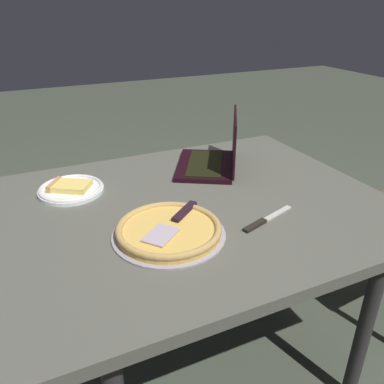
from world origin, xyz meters
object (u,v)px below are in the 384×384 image
pizza_plate (71,189)px  pizza_tray (169,230)px  table_knife (264,221)px  dining_table (198,218)px  laptop (214,157)px

pizza_plate → pizza_tray: 0.47m
pizza_tray → table_knife: size_ratio=1.49×
dining_table → pizza_plate: bearing=145.7°
pizza_tray → pizza_plate: bearing=117.1°
dining_table → pizza_tray: (-0.17, -0.15, 0.08)m
laptop → pizza_plate: size_ratio=1.71×
dining_table → table_knife: size_ratio=5.67×
laptop → dining_table: bearing=-127.9°
laptop → table_knife: (-0.06, -0.45, -0.04)m
table_knife → laptop: bearing=81.9°
pizza_plate → dining_table: bearing=-34.3°
pizza_plate → pizza_tray: (0.21, -0.42, 0.00)m
pizza_plate → table_knife: 0.69m
dining_table → pizza_tray: pizza_tray is taller
pizza_tray → table_knife: (0.30, -0.05, -0.01)m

